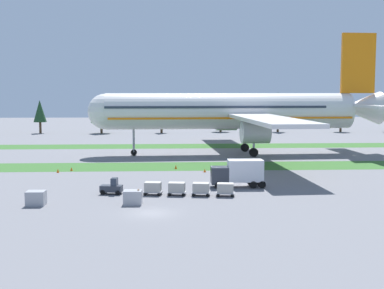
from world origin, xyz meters
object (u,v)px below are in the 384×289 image
(baggage_tug, at_px, (112,187))
(cargo_dolly_lead, at_px, (153,187))
(ground_crew_marshaller, at_px, (139,196))
(catering_truck, at_px, (238,172))
(airliner, at_px, (237,111))
(cargo_dolly_third, at_px, (201,188))
(uld_container_1, at_px, (133,197))
(cargo_dolly_second, at_px, (177,188))
(cargo_dolly_fourth, at_px, (225,188))
(uld_container_0, at_px, (36,198))
(taxiway_marker_2, at_px, (58,171))
(taxiway_marker_1, at_px, (205,170))
(taxiway_marker_0, at_px, (176,167))
(taxiway_marker_3, at_px, (72,169))

(baggage_tug, height_order, cargo_dolly_lead, baggage_tug)
(baggage_tug, distance_m, ground_crew_marshaller, 6.88)
(catering_truck, bearing_deg, airliner, -7.49)
(cargo_dolly_third, bearing_deg, airliner, -5.56)
(cargo_dolly_third, bearing_deg, uld_container_1, 126.73)
(cargo_dolly_second, relative_size, catering_truck, 0.34)
(airliner, bearing_deg, cargo_dolly_lead, 155.78)
(cargo_dolly_fourth, distance_m, uld_container_0, 21.56)
(taxiway_marker_2, bearing_deg, catering_truck, -27.10)
(baggage_tug, height_order, cargo_dolly_second, baggage_tug)
(taxiway_marker_1, bearing_deg, cargo_dolly_second, -104.88)
(catering_truck, xyz_separation_m, taxiway_marker_0, (-7.83, 16.27, -1.62))
(cargo_dolly_third, distance_m, taxiway_marker_3, 27.87)
(airliner, height_order, cargo_dolly_lead, airliner)
(cargo_dolly_fourth, bearing_deg, taxiway_marker_3, 54.56)
(airliner, bearing_deg, uld_container_0, 145.03)
(cargo_dolly_second, xyz_separation_m, cargo_dolly_third, (2.87, -0.40, 0.00))
(cargo_dolly_fourth, bearing_deg, uld_container_1, 117.96)
(ground_crew_marshaller, xyz_separation_m, taxiway_marker_3, (-11.86, 24.73, -0.65))
(cargo_dolly_lead, bearing_deg, taxiway_marker_2, 48.25)
(uld_container_1, bearing_deg, cargo_dolly_lead, 67.87)
(baggage_tug, relative_size, taxiway_marker_2, 4.52)
(cargo_dolly_second, distance_m, taxiway_marker_3, 25.68)
(baggage_tug, relative_size, uld_container_1, 1.38)
(cargo_dolly_lead, height_order, catering_truck, catering_truck)
(baggage_tug, relative_size, cargo_dolly_fourth, 1.15)
(cargo_dolly_lead, distance_m, uld_container_0, 13.59)
(airliner, bearing_deg, baggage_tug, 149.40)
(baggage_tug, bearing_deg, catering_truck, -68.67)
(baggage_tug, xyz_separation_m, cargo_dolly_fourth, (13.59, -1.91, 0.10))
(cargo_dolly_fourth, relative_size, taxiway_marker_0, 3.54)
(cargo_dolly_third, bearing_deg, catering_truck, -36.63)
(ground_crew_marshaller, relative_size, uld_container_0, 0.87)
(cargo_dolly_fourth, relative_size, uld_container_1, 1.19)
(catering_truck, distance_m, taxiway_marker_1, 13.22)
(catering_truck, bearing_deg, cargo_dolly_third, 135.26)
(uld_container_0, bearing_deg, cargo_dolly_fourth, 10.42)
(cargo_dolly_fourth, distance_m, taxiway_marker_3, 30.18)
(cargo_dolly_second, xyz_separation_m, taxiway_marker_3, (-16.16, 19.95, -0.63))
(cargo_dolly_lead, bearing_deg, baggage_tug, 90.00)
(baggage_tug, relative_size, cargo_dolly_second, 1.15)
(airliner, height_order, cargo_dolly_third, airliner)
(cargo_dolly_third, distance_m, cargo_dolly_fourth, 2.90)
(catering_truck, relative_size, uld_container_1, 3.48)
(cargo_dolly_fourth, xyz_separation_m, taxiway_marker_3, (-21.90, 20.76, -0.63))
(cargo_dolly_second, height_order, taxiway_marker_1, cargo_dolly_second)
(ground_crew_marshaller, bearing_deg, taxiway_marker_1, 142.57)
(uld_container_0, bearing_deg, baggage_tug, 37.37)
(catering_truck, distance_m, taxiway_marker_2, 29.25)
(uld_container_1, bearing_deg, cargo_dolly_third, 28.72)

